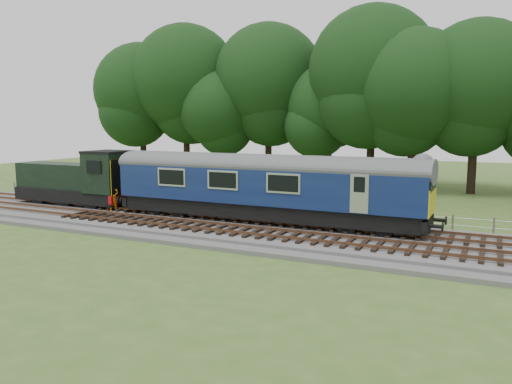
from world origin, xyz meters
The scene contains 9 objects.
ground centered at (0.00, 0.00, 0.00)m, with size 120.00×120.00×0.00m, color #3B5F23.
ballast centered at (0.00, 0.00, 0.17)m, with size 70.00×7.00×0.35m, color #4C4C4F.
track_north centered at (0.00, 1.40, 0.42)m, with size 67.20×2.40×0.21m.
track_south centered at (0.00, -1.60, 0.42)m, with size 67.20×2.40×0.21m.
fence centered at (0.00, 4.50, 0.00)m, with size 64.00×0.12×1.00m, color #6B6054, non-canonical shape.
tree_line centered at (0.00, 22.00, 0.00)m, with size 70.00×8.00×18.00m, color black, non-canonical shape.
dmu_railcar centered at (-5.77, 1.40, 2.61)m, with size 18.05×2.86×3.88m.
shunter_loco centered at (-19.69, 1.40, 1.97)m, with size 8.92×2.60×3.38m.
worker centered at (-15.75, 0.39, 1.24)m, with size 0.65×0.43×1.78m, color orange.
Camera 1 is at (5.90, -23.74, 5.82)m, focal length 35.00 mm.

